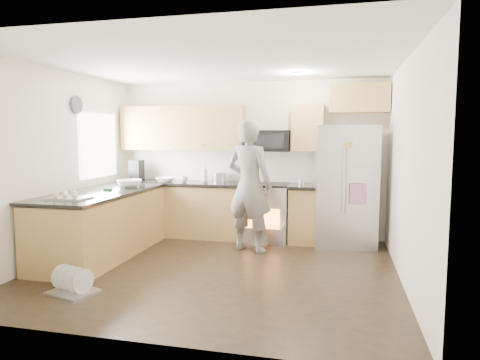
% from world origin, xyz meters
% --- Properties ---
extents(ground, '(4.50, 4.50, 0.00)m').
position_xyz_m(ground, '(0.00, 0.00, 0.00)').
color(ground, black).
rests_on(ground, ground).
extents(room_shell, '(4.54, 4.04, 2.62)m').
position_xyz_m(room_shell, '(-0.04, 0.02, 1.67)').
color(room_shell, white).
rests_on(room_shell, ground).
extents(back_cabinet_run, '(4.45, 0.64, 2.50)m').
position_xyz_m(back_cabinet_run, '(-0.59, 1.75, 0.96)').
color(back_cabinet_run, '#9F733F').
rests_on(back_cabinet_run, ground).
extents(peninsula, '(0.96, 2.36, 1.04)m').
position_xyz_m(peninsula, '(-1.75, 0.25, 0.47)').
color(peninsula, '#9F733F').
rests_on(peninsula, ground).
extents(stove_range, '(0.76, 0.97, 1.79)m').
position_xyz_m(stove_range, '(0.35, 1.69, 0.68)').
color(stove_range, '#B7B7BC').
rests_on(stove_range, ground).
extents(refrigerator, '(1.02, 0.86, 1.86)m').
position_xyz_m(refrigerator, '(1.58, 1.63, 0.93)').
color(refrigerator, '#B7B7BC').
rests_on(refrigerator, ground).
extents(person, '(0.82, 0.66, 1.95)m').
position_xyz_m(person, '(0.23, 0.97, 0.97)').
color(person, gray).
rests_on(person, ground).
extents(dish_rack, '(0.57, 0.50, 0.30)m').
position_xyz_m(dish_rack, '(-1.28, -1.15, 0.08)').
color(dish_rack, '#B7B7BC').
rests_on(dish_rack, ground).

